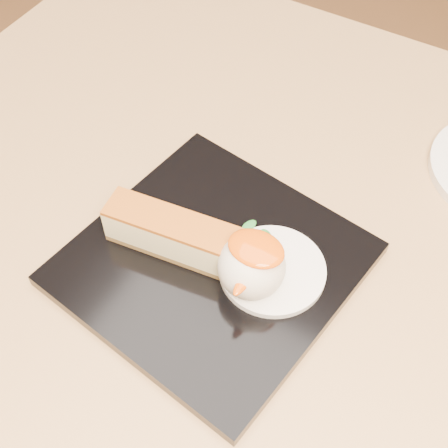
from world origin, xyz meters
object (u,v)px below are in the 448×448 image
Objects in this scene: table at (219,352)px; ice_cream_scoop at (252,266)px; cheesecake at (173,234)px; dessert_plate at (212,264)px.

ice_cream_scoop reaches higher than table.
table is 14.52× the size of ice_cream_scoop.
cheesecake is at bearing -175.59° from table.
dessert_plate is 0.05m from ice_cream_scoop.
ice_cream_scoop is (0.03, -0.00, 0.19)m from table.
ice_cream_scoop reaches higher than dessert_plate.
ice_cream_scoop is at bearing -7.20° from cheesecake.
dessert_plate is 0.04m from cheesecake.
dessert_plate is at bearing 172.87° from ice_cream_scoop.
table is at bearing 174.53° from ice_cream_scoop.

